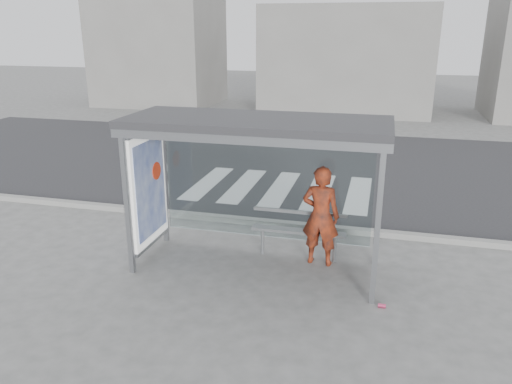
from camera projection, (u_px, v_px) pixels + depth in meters
ground at (256, 267)px, 8.72m from camera, size 80.00×80.00×0.00m
road at (313, 165)px, 15.15m from camera, size 30.00×10.00×0.01m
curb at (279, 224)px, 10.49m from camera, size 30.00×0.18×0.12m
crosswalk at (281, 188)px, 12.97m from camera, size 4.55×3.00×0.00m
bus_shelter at (235, 155)px, 8.24m from camera, size 4.25×1.65×2.62m
building_left at (159, 47)px, 26.69m from camera, size 6.00×5.00×6.00m
building_center at (347, 59)px, 24.48m from camera, size 8.00×5.00×5.00m
person at (321, 216)px, 8.61m from camera, size 0.68×0.48×1.79m
bench at (298, 231)px, 8.94m from camera, size 1.69×0.21×0.88m
soda_can at (382, 306)px, 7.45m from camera, size 0.12×0.06×0.06m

